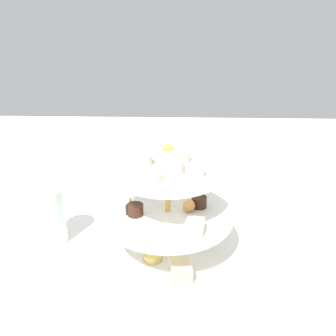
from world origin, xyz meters
name	(u,v)px	position (x,y,z in m)	size (l,w,h in m)	color
ground_plane	(168,251)	(0.00, 0.00, 0.00)	(2.40, 2.40, 0.00)	white
tiered_serving_stand	(168,221)	(0.00, 0.00, 0.07)	(0.31, 0.31, 0.23)	white
water_glass_tall_right	(49,216)	(-0.03, -0.25, 0.06)	(0.07, 0.07, 0.12)	silver
water_glass_short_left	(281,309)	(0.18, 0.17, 0.04)	(0.06, 0.06, 0.08)	silver
butter_knife_left	(166,187)	(-0.30, -0.02, 0.00)	(0.17, 0.01, 0.00)	silver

